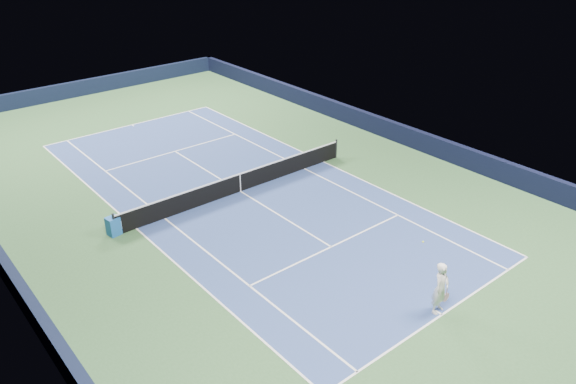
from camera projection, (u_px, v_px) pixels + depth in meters
ground at (241, 192)px, 27.24m from camera, size 40.00×40.00×0.00m
wall_far at (82, 88)px, 40.57m from camera, size 22.00×0.35×1.10m
wall_right at (390, 130)px, 33.11m from camera, size 0.35×40.00×1.10m
wall_left at (2, 263)px, 20.87m from camera, size 0.35×40.00×1.10m
court_surface at (241, 191)px, 27.24m from camera, size 10.97×23.77×0.01m
baseline_far at (132, 125)px, 35.38m from camera, size 10.97×0.08×0.00m
baseline_near at (442, 315)px, 19.10m from camera, size 10.97×0.08×0.00m
sideline_doubles_right at (323, 162)px, 30.34m from camera, size 0.08×23.77×0.00m
sideline_doubles_left at (136, 228)px, 24.14m from camera, size 0.08×23.77×0.00m
sideline_singles_right at (304, 169)px, 29.56m from camera, size 0.08×23.77×0.00m
sideline_singles_left at (165, 218)px, 24.91m from camera, size 0.08×23.77×0.00m
service_line_far at (175, 151)px, 31.62m from camera, size 8.23×0.08×0.00m
service_line_near at (331, 247)px, 22.85m from camera, size 8.23×0.08×0.00m
center_service_line at (241, 191)px, 27.24m from camera, size 0.08×12.80×0.00m
center_mark_far at (133, 125)px, 35.28m from camera, size 0.08×0.30×0.00m
center_mark_near at (438, 312)px, 19.20m from camera, size 0.08×0.30×0.00m
tennis_net at (240, 182)px, 27.01m from camera, size 12.90×0.10×1.07m
sponsor_cube at (113, 226)px, 23.54m from camera, size 0.59×0.53×0.82m
tennis_player at (441, 288)px, 18.84m from camera, size 0.88×1.32×2.31m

